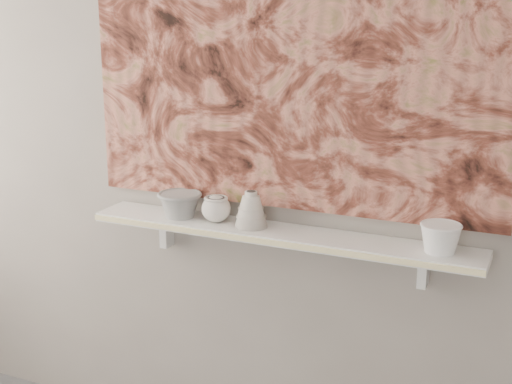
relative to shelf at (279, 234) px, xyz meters
The scene contains 11 objects.
wall_back 0.45m from the shelf, 90.00° to the left, with size 3.60×3.60×0.00m, color gray.
shelf is the anchor object (origin of this frame).
shelf_stripe 0.09m from the shelf, 90.00° to the right, with size 1.40×0.01×0.02m, color beige.
bracket_left 0.50m from the shelf, behind, with size 0.03×0.06×0.12m, color white.
bracket_right 0.50m from the shelf, ahead, with size 0.03×0.06×0.12m, color white.
painting 0.63m from the shelf, 90.00° to the left, with size 1.50×0.03×1.10m, color brown.
house_motif 0.55m from the shelf, ahead, with size 0.09×0.00×0.08m, color black.
bowl_grey 0.40m from the shelf, behind, with size 0.16×0.16×0.09m, color gray, non-canonical shape.
cup_cream 0.25m from the shelf, behind, with size 0.10×0.10×0.10m, color silver, non-canonical shape.
bell_vessel 0.13m from the shelf, behind, with size 0.12×0.12×0.13m, color beige, non-canonical shape.
bowl_white 0.55m from the shelf, ahead, with size 0.13×0.13×0.10m, color white, non-canonical shape.
Camera 1 is at (0.87, -0.66, 1.70)m, focal length 50.00 mm.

